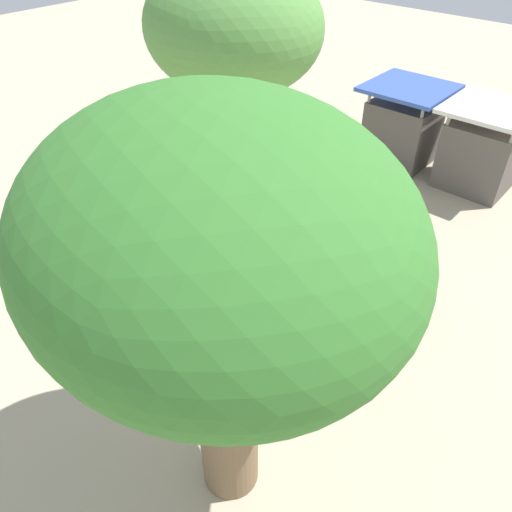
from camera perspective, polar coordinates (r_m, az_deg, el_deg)
name	(u,v)px	position (r m, az deg, el deg)	size (l,w,h in m)	color
ground_plane	(208,292)	(11.80, -5.50, -4.16)	(60.00, 60.00, 0.00)	#BAA88C
elephant	(256,289)	(10.61, 0.02, -3.80)	(1.76, 1.63, 1.28)	slate
person_handler	(348,350)	(9.41, 10.45, -10.49)	(0.32, 0.51, 1.62)	#3F3833
shade_tree_main	(233,31)	(13.38, -2.64, 24.28)	(4.59, 4.20, 6.42)	brown
shade_tree_secondary	(218,252)	(5.39, -4.37, 0.49)	(4.55, 4.17, 6.37)	brown
wooden_bench	(397,306)	(11.15, 15.82, -5.53)	(1.05, 1.41, 0.88)	brown
picnic_table_near	(40,217)	(14.39, -23.44, 4.12)	(1.64, 1.63, 0.78)	brown
market_stall_blue	(402,128)	(17.45, 16.33, 13.83)	(2.50, 2.50, 2.52)	#59514C
market_stall_white	(481,152)	(16.66, 24.26, 10.78)	(2.50, 2.50, 2.52)	#59514C
feed_bucket	(272,271)	(12.10, 1.80, -1.68)	(0.36, 0.36, 0.32)	gray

